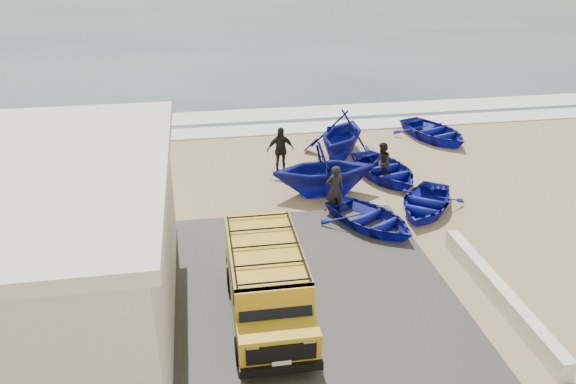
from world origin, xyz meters
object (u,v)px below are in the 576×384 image
fisherman_front (335,190)px  boat_mid_right (385,169)px  boat_near_left (371,218)px  boat_far_left (342,133)px  parapet (499,294)px  boat_far_right (434,131)px  fisherman_back (280,150)px  boat_mid_left (325,169)px  boat_near_right (425,202)px  van (267,281)px  fisherman_middle (382,163)px

fisherman_front → boat_mid_right: bearing=-137.8°
boat_near_left → boat_far_left: (0.72, 6.67, 0.64)m
parapet → boat_far_right: size_ratio=1.54×
parapet → fisherman_back: fisherman_back is taller
parapet → boat_mid_left: size_ratio=1.55×
boat_near_right → boat_far_right: boat_far_right is taller
parapet → boat_mid_right: 8.39m
van → boat_near_right: bearing=38.6°
fisherman_back → fisherman_front: bearing=-78.2°
boat_mid_left → boat_mid_right: size_ratio=1.04×
van → boat_near_left: van is taller
boat_far_left → fisherman_middle: boat_far_left is taller
boat_mid_right → boat_mid_left: bearing=-173.9°
parapet → fisherman_front: 6.58m
boat_mid_right → parapet: bearing=-101.9°
parapet → boat_mid_right: size_ratio=1.61×
boat_near_left → fisherman_front: fisherman_front is taller
boat_far_right → parapet: bearing=-124.2°
van → boat_near_right: size_ratio=1.40×
boat_mid_left → boat_far_right: bearing=-53.9°
boat_near_left → fisherman_middle: (1.51, 3.52, 0.46)m
van → fisherman_back: 9.43m
boat_mid_left → van: bearing=154.4°
parapet → boat_mid_left: bearing=112.6°
van → fisherman_middle: van is taller
parapet → van: bearing=175.7°
fisherman_back → fisherman_middle: bearing=-30.2°
boat_near_right → boat_mid_right: 3.03m
boat_mid_right → fisherman_back: size_ratio=1.94×
fisherman_middle → boat_near_right: bearing=36.0°
fisherman_back → van: bearing=-107.1°
boat_mid_right → fisherman_middle: fisherman_middle is taller
boat_near_right → fisherman_back: bearing=171.0°
boat_mid_right → fisherman_back: fisherman_back is taller
boat_near_right → boat_mid_left: bearing=-176.8°
boat_far_right → van: bearing=-147.6°
boat_mid_left → boat_far_right: boat_mid_left is taller
boat_far_right → fisherman_front: bearing=-153.3°
fisherman_front → fisherman_back: (-1.28, 3.94, 0.07)m
fisherman_front → van: bearing=58.4°
boat_mid_left → boat_mid_right: bearing=-71.2°
fisherman_back → boat_far_left: bearing=20.7°
boat_near_right → boat_mid_right: size_ratio=0.89×
fisherman_front → fisherman_back: bearing=-73.7°
boat_near_right → fisherman_front: size_ratio=1.86×
boat_near_left → fisherman_back: fisherman_back is taller
boat_far_left → fisherman_front: boat_far_left is taller
boat_mid_right → boat_far_left: boat_far_left is taller
fisherman_middle → fisherman_back: size_ratio=0.85×
fisherman_front → boat_far_right: bearing=-136.1°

